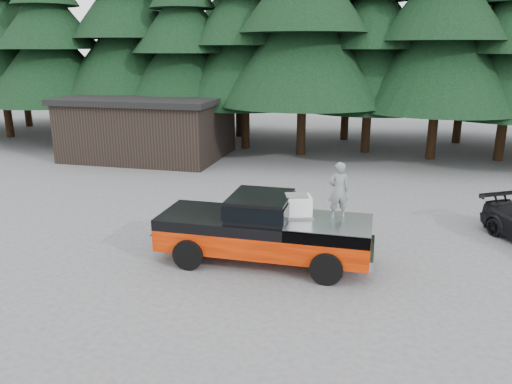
% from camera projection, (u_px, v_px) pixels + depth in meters
% --- Properties ---
extents(ground, '(120.00, 120.00, 0.00)m').
position_uv_depth(ground, '(255.00, 255.00, 14.45)').
color(ground, '#4C4C4E').
rests_on(ground, ground).
extents(pickup_truck, '(6.00, 2.04, 1.33)m').
position_uv_depth(pickup_truck, '(264.00, 239.00, 13.85)').
color(pickup_truck, '#E83704').
rests_on(pickup_truck, ground).
extents(truck_cab, '(1.66, 1.90, 0.59)m').
position_uv_depth(truck_cab, '(260.00, 206.00, 13.60)').
color(truck_cab, black).
rests_on(truck_cab, pickup_truck).
extents(air_compressor, '(0.95, 0.86, 0.54)m').
position_uv_depth(air_compressor, '(296.00, 207.00, 13.61)').
color(air_compressor, silver).
rests_on(air_compressor, pickup_truck).
extents(man_on_bed, '(0.67, 0.56, 1.56)m').
position_uv_depth(man_on_bed, '(338.00, 190.00, 13.30)').
color(man_on_bed, slate).
rests_on(man_on_bed, pickup_truck).
extents(utility_building, '(8.40, 6.40, 3.30)m').
position_uv_depth(utility_building, '(149.00, 126.00, 27.27)').
color(utility_building, black).
rests_on(utility_building, ground).
extents(treeline, '(60.15, 16.05, 17.50)m').
position_uv_depth(treeline, '(336.00, 12.00, 28.25)').
color(treeline, black).
rests_on(treeline, ground).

